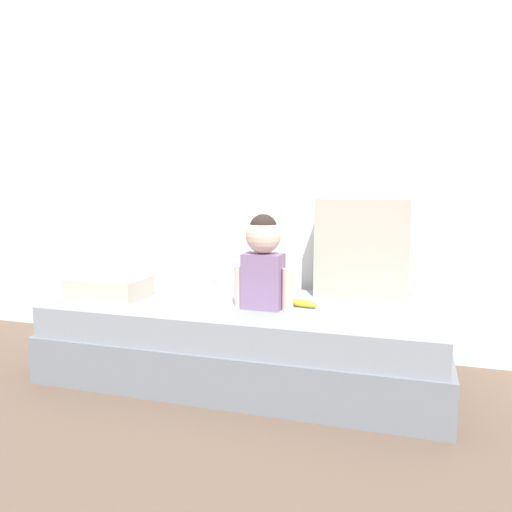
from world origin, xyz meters
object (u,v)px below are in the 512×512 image
object	(u,v)px
banana	(302,303)
folded_blanket	(109,287)
couch	(245,340)
throw_pillow_left	(174,244)
throw_pillow_right	(362,248)
toddler	(263,258)

from	to	relation	value
banana	folded_blanket	distance (m)	1.05
couch	folded_blanket	world-z (taller)	folded_blanket
throw_pillow_left	throw_pillow_right	bearing A→B (deg)	0.00
throw_pillow_right	banana	bearing A→B (deg)	-128.42
toddler	banana	xyz separation A→B (m)	(0.18, 0.08, -0.23)
throw_pillow_right	banana	size ratio (longest dim) A/B	3.16
couch	throw_pillow_right	world-z (taller)	throw_pillow_right
toddler	banana	size ratio (longest dim) A/B	2.77
couch	folded_blanket	xyz separation A→B (m)	(-0.74, -0.11, 0.26)
couch	toddler	distance (m)	0.48
throw_pillow_right	folded_blanket	size ratio (longest dim) A/B	1.34
banana	folded_blanket	size ratio (longest dim) A/B	0.42
throw_pillow_right	toddler	distance (m)	0.60
toddler	banana	distance (m)	0.30
toddler	throw_pillow_left	bearing A→B (deg)	149.64
toddler	banana	bearing A→B (deg)	22.76
throw_pillow_right	toddler	size ratio (longest dim) A/B	1.14
throw_pillow_left	toddler	size ratio (longest dim) A/B	1.08
couch	banana	distance (m)	0.38
throw_pillow_right	toddler	bearing A→B (deg)	-137.65
toddler	couch	bearing A→B (deg)	147.73
throw_pillow_left	folded_blanket	distance (m)	0.51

